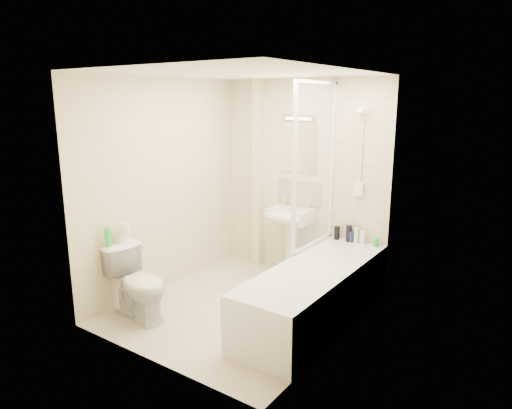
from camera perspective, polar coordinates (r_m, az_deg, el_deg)
The scene contains 25 objects.
floor at distance 4.97m, azimuth -1.71°, elevation -12.70°, with size 2.50×2.50×0.00m, color beige.
wall_back at distance 5.61m, azimuth 5.83°, elevation 3.16°, with size 2.20×0.02×2.40m, color beige.
wall_left at distance 5.29m, azimuth -11.43°, elevation 2.37°, with size 0.02×2.50×2.40m, color beige.
wall_right at distance 4.03m, azimuth 10.85°, elevation -0.92°, with size 0.02×2.50×2.40m, color beige.
ceiling at distance 4.48m, azimuth -1.93°, elevation 16.15°, with size 2.20×2.50×0.02m, color white.
tile_back at distance 5.24m, azimuth 13.02°, elevation 4.70°, with size 0.70×0.01×1.75m, color beige.
tile_right at distance 4.17m, azimuth 11.96°, elevation 2.65°, with size 0.01×2.10×1.75m, color beige.
pipe_boxing at distance 5.88m, azimuth 0.25°, elevation 3.69°, with size 0.12×0.12×2.40m, color beige.
splashback at distance 5.65m, azimuth 5.41°, elevation 1.49°, with size 0.60×0.01×0.30m, color beige.
mirror at distance 5.56m, azimuth 5.53°, elevation 7.04°, with size 0.46×0.01×0.60m, color white.
strip_light at distance 5.52m, azimuth 5.49°, elevation 10.85°, with size 0.42×0.07×0.07m, color silver.
bathtub at distance 4.64m, azimuth 7.38°, elevation -10.81°, with size 0.70×2.10×0.55m.
shower_screen at distance 4.99m, azimuth 7.39°, elevation 4.80°, with size 0.04×0.92×1.80m.
shower_fixture at distance 5.19m, azimuth 12.88°, elevation 5.96°, with size 0.10×0.16×0.99m.
pedestal_sink at distance 5.54m, azimuth 4.18°, elevation -2.33°, with size 0.51×0.47×0.99m.
bottle_black_a at distance 5.43m, azimuth 10.08°, elevation -3.50°, with size 0.07×0.07×0.16m, color black.
bottle_black_b at distance 5.37m, azimuth 11.54°, elevation -3.56°, with size 0.07×0.07×0.19m, color black.
bottle_blue at distance 5.37m, azimuth 11.81°, elevation -3.94°, with size 0.06×0.06×0.13m, color navy.
bottle_cream at distance 5.34m, azimuth 12.41°, elevation -3.78°, with size 0.05×0.05×0.18m, color beige.
bottle_white_b at distance 5.31m, azimuth 13.17°, elevation -4.07°, with size 0.06×0.06×0.15m, color white.
bottle_green at distance 5.27m, azimuth 14.75°, elevation -4.59°, with size 0.06×0.06×0.10m, color green.
toilet at distance 4.76m, azimuth -14.47°, elevation -9.52°, with size 0.76×0.49×0.73m, color white.
toilet_roll_lower at distance 4.85m, azimuth -16.31°, elevation -3.98°, with size 0.12×0.12×0.11m, color white.
toilet_roll_upper at distance 4.82m, azimuth -16.09°, elevation -2.79°, with size 0.11×0.11×0.10m, color white.
green_bottle at distance 4.77m, azimuth -18.04°, elevation -3.87°, with size 0.06×0.06×0.19m, color green.
Camera 1 is at (2.67, -3.59, 2.16)m, focal length 32.00 mm.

